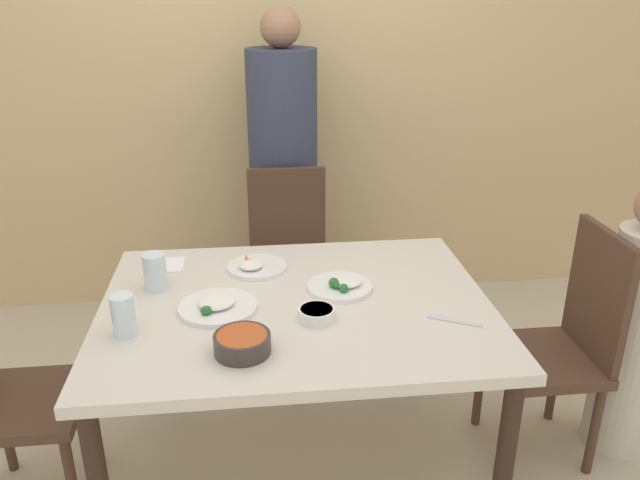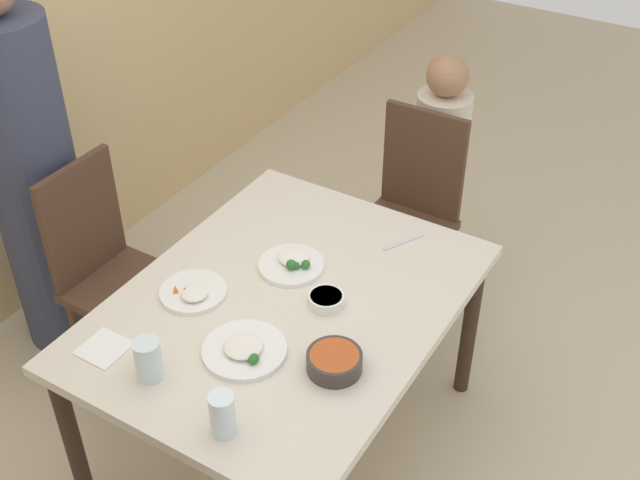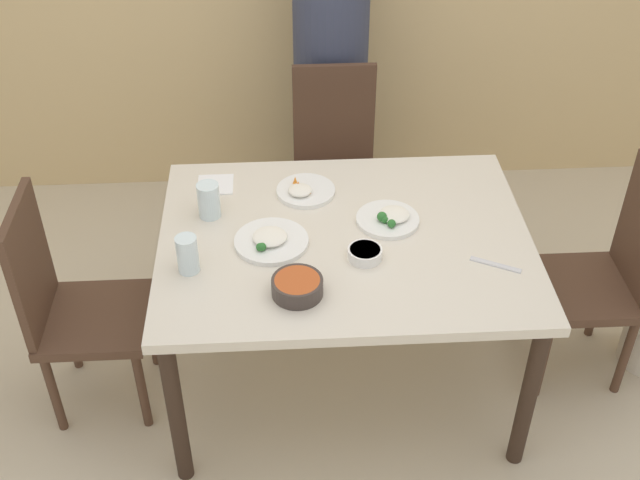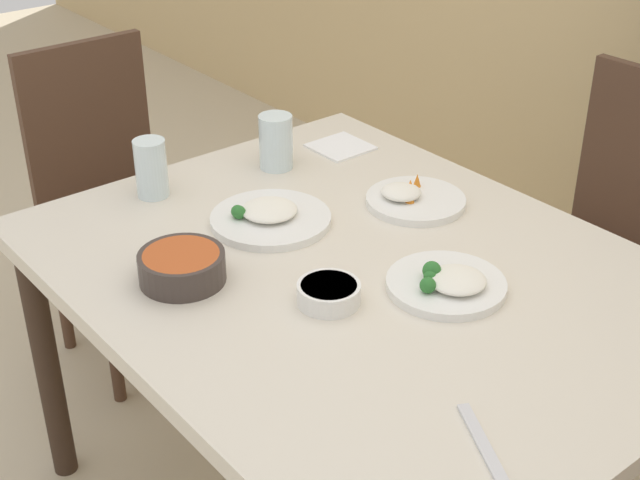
{
  "view_description": "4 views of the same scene",
  "coord_description": "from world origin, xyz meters",
  "views": [
    {
      "loc": [
        -0.13,
        -1.93,
        1.76
      ],
      "look_at": [
        0.08,
        -0.03,
        0.97
      ],
      "focal_mm": 35.0,
      "sensor_mm": 36.0,
      "label": 1
    },
    {
      "loc": [
        -1.69,
        -1.16,
        2.52
      ],
      "look_at": [
        0.1,
        -0.08,
        0.96
      ],
      "focal_mm": 45.0,
      "sensor_mm": 36.0,
      "label": 2
    },
    {
      "loc": [
        -0.23,
        -2.3,
        2.51
      ],
      "look_at": [
        -0.09,
        -0.03,
        0.74
      ],
      "focal_mm": 45.0,
      "sensor_mm": 36.0,
      "label": 3
    },
    {
      "loc": [
        1.15,
        -1.04,
        1.67
      ],
      "look_at": [
        -0.09,
        -0.03,
        0.77
      ],
      "focal_mm": 50.0,
      "sensor_mm": 36.0,
      "label": 4
    }
  ],
  "objects": [
    {
      "name": "dining_table",
      "position": [
        0.0,
        0.0,
        0.66
      ],
      "size": [
        1.35,
        1.04,
        0.73
      ],
      "color": "beige",
      "rests_on": "ground_plane"
    },
    {
      "name": "plate_rice_adult",
      "position": [
        0.17,
        0.08,
        0.75
      ],
      "size": [
        0.24,
        0.24,
        0.05
      ],
      "color": "white",
      "rests_on": "dining_table"
    },
    {
      "name": "bowl_rice_small",
      "position": [
        0.06,
        -0.13,
        0.75
      ],
      "size": [
        0.12,
        0.12,
        0.04
      ],
      "color": "white",
      "rests_on": "dining_table"
    },
    {
      "name": "plate_rice_child",
      "position": [
        -0.27,
        -0.03,
        0.75
      ],
      "size": [
        0.27,
        0.27,
        0.05
      ],
      "color": "white",
      "rests_on": "dining_table"
    },
    {
      "name": "person_adult",
      "position": [
        0.03,
        1.21,
        0.77
      ],
      "size": [
        0.35,
        0.35,
        1.67
      ],
      "color": "#33384C",
      "rests_on": "ground_plane"
    },
    {
      "name": "chair_empty_left",
      "position": [
        -1.02,
        -0.05,
        0.49
      ],
      "size": [
        0.4,
        0.4,
        0.94
      ],
      "rotation": [
        0.0,
        0.0,
        1.57
      ],
      "color": "#4C3323",
      "rests_on": "ground_plane"
    },
    {
      "name": "chair_child_spot",
      "position": [
        1.02,
        0.01,
        0.49
      ],
      "size": [
        0.4,
        0.4,
        0.94
      ],
      "rotation": [
        0.0,
        0.0,
        -1.57
      ],
      "color": "#4C3323",
      "rests_on": "ground_plane"
    },
    {
      "name": "bowl_curry",
      "position": [
        -0.18,
        -0.31,
        0.76
      ],
      "size": [
        0.17,
        0.17,
        0.06
      ],
      "color": "#3D332D",
      "rests_on": "dining_table"
    },
    {
      "name": "fork_steel",
      "position": [
        0.51,
        -0.2,
        0.73
      ],
      "size": [
        0.17,
        0.1,
        0.01
      ],
      "color": "silver",
      "rests_on": "dining_table"
    },
    {
      "name": "glass_water_tall",
      "position": [
        -0.5,
        0.16,
        0.8
      ],
      "size": [
        0.08,
        0.08,
        0.14
      ],
      "color": "silver",
      "rests_on": "dining_table"
    },
    {
      "name": "chair_adult_spot",
      "position": [
        0.03,
        0.87,
        0.49
      ],
      "size": [
        0.4,
        0.4,
        0.94
      ],
      "color": "#4C3323",
      "rests_on": "ground_plane"
    },
    {
      "name": "plate_noodles",
      "position": [
        -0.14,
        0.28,
        0.74
      ],
      "size": [
        0.23,
        0.23,
        0.05
      ],
      "color": "white",
      "rests_on": "dining_table"
    },
    {
      "name": "ground_plane",
      "position": [
        0.0,
        0.0,
        0.0
      ],
      "size": [
        10.0,
        10.0,
        0.0
      ],
      "primitive_type": "plane",
      "color": "beige"
    },
    {
      "name": "napkin_folded",
      "position": [
        -0.49,
        0.36,
        0.73
      ],
      "size": [
        0.14,
        0.14,
        0.01
      ],
      "color": "white",
      "rests_on": "dining_table"
    },
    {
      "name": "glass_water_short",
      "position": [
        -0.55,
        -0.16,
        0.8
      ],
      "size": [
        0.07,
        0.07,
        0.14
      ],
      "color": "silver",
      "rests_on": "dining_table"
    }
  ]
}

